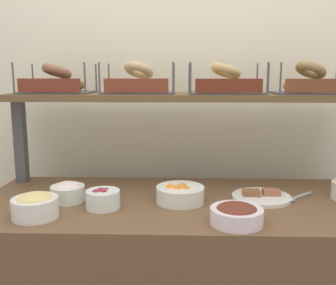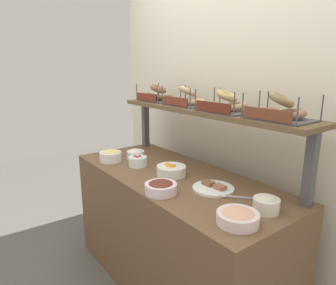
{
  "view_description": "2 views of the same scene",
  "coord_description": "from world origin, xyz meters",
  "px_view_note": "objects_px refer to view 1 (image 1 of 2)",
  "views": [
    {
      "loc": [
        -0.01,
        -1.54,
        1.37
      ],
      "look_at": [
        -0.06,
        0.01,
        1.09
      ],
      "focal_mm": 41.27,
      "sensor_mm": 36.0,
      "label": 1
    },
    {
      "loc": [
        1.5,
        -1.17,
        1.55
      ],
      "look_at": [
        -0.09,
        0.01,
        1.06
      ],
      "focal_mm": 31.9,
      "sensor_mm": 36.0,
      "label": 2
    }
  ],
  "objects_px": {
    "bagel_basket_sesame": "(225,83)",
    "bagel_basket_everything": "(310,83)",
    "bowl_fruit_salad": "(180,194)",
    "bowl_beet_salad": "(103,198)",
    "bowl_chocolate_spread": "(237,214)",
    "bowl_egg_salad": "(35,205)",
    "serving_plate_white": "(261,196)",
    "serving_spoon_near_plate": "(295,198)",
    "bowl_cream_cheese": "(68,192)",
    "bagel_basket_cinnamon_raisin": "(57,83)",
    "bagel_basket_plain": "(138,84)"
  },
  "relations": [
    {
      "from": "bowl_cream_cheese",
      "to": "bagel_basket_plain",
      "type": "bearing_deg",
      "value": 48.04
    },
    {
      "from": "serving_plate_white",
      "to": "bagel_basket_cinnamon_raisin",
      "type": "relative_size",
      "value": 0.75
    },
    {
      "from": "bagel_basket_cinnamon_raisin",
      "to": "bagel_basket_plain",
      "type": "height_order",
      "value": "bagel_basket_plain"
    },
    {
      "from": "bowl_cream_cheese",
      "to": "serving_spoon_near_plate",
      "type": "xyz_separation_m",
      "value": [
        0.95,
        0.05,
        -0.03
      ]
    },
    {
      "from": "serving_spoon_near_plate",
      "to": "bowl_beet_salad",
      "type": "bearing_deg",
      "value": -170.73
    },
    {
      "from": "serving_plate_white",
      "to": "bagel_basket_everything",
      "type": "distance_m",
      "value": 0.57
    },
    {
      "from": "bowl_fruit_salad",
      "to": "bowl_beet_salad",
      "type": "distance_m",
      "value": 0.31
    },
    {
      "from": "bowl_chocolate_spread",
      "to": "bagel_basket_everything",
      "type": "height_order",
      "value": "bagel_basket_everything"
    },
    {
      "from": "bowl_cream_cheese",
      "to": "serving_plate_white",
      "type": "distance_m",
      "value": 0.81
    },
    {
      "from": "bowl_chocolate_spread",
      "to": "serving_spoon_near_plate",
      "type": "height_order",
      "value": "bowl_chocolate_spread"
    },
    {
      "from": "bowl_cream_cheese",
      "to": "bagel_basket_everything",
      "type": "height_order",
      "value": "bagel_basket_everything"
    },
    {
      "from": "bowl_beet_salad",
      "to": "bagel_basket_plain",
      "type": "relative_size",
      "value": 0.4
    },
    {
      "from": "bowl_beet_salad",
      "to": "bowl_fruit_salad",
      "type": "bearing_deg",
      "value": 14.29
    },
    {
      "from": "bowl_beet_salad",
      "to": "bagel_basket_cinnamon_raisin",
      "type": "xyz_separation_m",
      "value": [
        -0.28,
        0.38,
        0.44
      ]
    },
    {
      "from": "bowl_fruit_salad",
      "to": "bowl_chocolate_spread",
      "type": "xyz_separation_m",
      "value": [
        0.2,
        -0.23,
        -0.0
      ]
    },
    {
      "from": "serving_spoon_near_plate",
      "to": "bagel_basket_cinnamon_raisin",
      "type": "height_order",
      "value": "bagel_basket_cinnamon_raisin"
    },
    {
      "from": "bowl_egg_salad",
      "to": "bagel_basket_plain",
      "type": "xyz_separation_m",
      "value": [
        0.33,
        0.48,
        0.43
      ]
    },
    {
      "from": "bowl_cream_cheese",
      "to": "bagel_basket_everything",
      "type": "bearing_deg",
      "value": 15.03
    },
    {
      "from": "bowl_beet_salad",
      "to": "serving_plate_white",
      "type": "xyz_separation_m",
      "value": [
        0.65,
        0.13,
        -0.03
      ]
    },
    {
      "from": "bowl_cream_cheese",
      "to": "bagel_basket_plain",
      "type": "distance_m",
      "value": 0.59
    },
    {
      "from": "bowl_beet_salad",
      "to": "bowl_egg_salad",
      "type": "bearing_deg",
      "value": -154.5
    },
    {
      "from": "bowl_fruit_salad",
      "to": "serving_plate_white",
      "type": "distance_m",
      "value": 0.35
    },
    {
      "from": "bowl_fruit_salad",
      "to": "bowl_egg_salad",
      "type": "bearing_deg",
      "value": -160.71
    },
    {
      "from": "bowl_chocolate_spread",
      "to": "bowl_egg_salad",
      "type": "height_order",
      "value": "bowl_egg_salad"
    },
    {
      "from": "bowl_fruit_salad",
      "to": "bowl_beet_salad",
      "type": "bearing_deg",
      "value": -165.71
    },
    {
      "from": "bowl_egg_salad",
      "to": "serving_plate_white",
      "type": "xyz_separation_m",
      "value": [
        0.87,
        0.24,
        -0.04
      ]
    },
    {
      "from": "bowl_chocolate_spread",
      "to": "bagel_basket_sesame",
      "type": "bearing_deg",
      "value": 89.18
    },
    {
      "from": "bowl_fruit_salad",
      "to": "serving_spoon_near_plate",
      "type": "distance_m",
      "value": 0.49
    },
    {
      "from": "bagel_basket_plain",
      "to": "bowl_fruit_salad",
      "type": "bearing_deg",
      "value": -56.44
    },
    {
      "from": "bowl_egg_salad",
      "to": "bagel_basket_sesame",
      "type": "relative_size",
      "value": 0.49
    },
    {
      "from": "bagel_basket_sesame",
      "to": "bagel_basket_everything",
      "type": "height_order",
      "value": "bagel_basket_everything"
    },
    {
      "from": "serving_plate_white",
      "to": "bowl_egg_salad",
      "type": "bearing_deg",
      "value": -164.64
    },
    {
      "from": "serving_plate_white",
      "to": "serving_spoon_near_plate",
      "type": "height_order",
      "value": "serving_plate_white"
    },
    {
      "from": "bowl_beet_salad",
      "to": "bagel_basket_plain",
      "type": "distance_m",
      "value": 0.58
    },
    {
      "from": "bowl_fruit_salad",
      "to": "bowl_chocolate_spread",
      "type": "relative_size",
      "value": 1.06
    },
    {
      "from": "serving_plate_white",
      "to": "serving_spoon_near_plate",
      "type": "relative_size",
      "value": 1.67
    },
    {
      "from": "bagel_basket_sesame",
      "to": "bowl_beet_salad",
      "type": "bearing_deg",
      "value": -145.16
    },
    {
      "from": "bowl_egg_salad",
      "to": "bagel_basket_plain",
      "type": "distance_m",
      "value": 0.73
    },
    {
      "from": "bowl_beet_salad",
      "to": "bowl_chocolate_spread",
      "type": "bearing_deg",
      "value": -16.46
    },
    {
      "from": "bowl_beet_salad",
      "to": "bowl_chocolate_spread",
      "type": "distance_m",
      "value": 0.52
    },
    {
      "from": "bowl_fruit_salad",
      "to": "bagel_basket_everything",
      "type": "relative_size",
      "value": 0.59
    },
    {
      "from": "bowl_fruit_salad",
      "to": "bagel_basket_plain",
      "type": "relative_size",
      "value": 0.59
    },
    {
      "from": "bagel_basket_cinnamon_raisin",
      "to": "bagel_basket_everything",
      "type": "relative_size",
      "value": 0.98
    },
    {
      "from": "bowl_beet_salad",
      "to": "bagel_basket_plain",
      "type": "height_order",
      "value": "bagel_basket_plain"
    },
    {
      "from": "bowl_beet_salad",
      "to": "serving_spoon_near_plate",
      "type": "relative_size",
      "value": 0.91
    },
    {
      "from": "bagel_basket_cinnamon_raisin",
      "to": "bagel_basket_sesame",
      "type": "relative_size",
      "value": 0.97
    },
    {
      "from": "serving_plate_white",
      "to": "bagel_basket_sesame",
      "type": "distance_m",
      "value": 0.54
    },
    {
      "from": "bowl_fruit_salad",
      "to": "bagel_basket_everything",
      "type": "height_order",
      "value": "bagel_basket_everything"
    },
    {
      "from": "bagel_basket_everything",
      "to": "bowl_fruit_salad",
      "type": "bearing_deg",
      "value": -154.41
    },
    {
      "from": "bagel_basket_sesame",
      "to": "bagel_basket_everything",
      "type": "distance_m",
      "value": 0.38
    }
  ]
}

